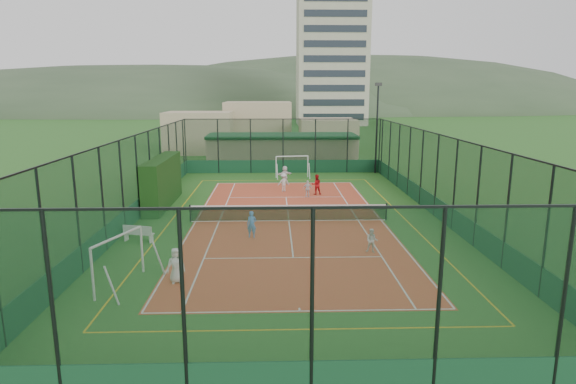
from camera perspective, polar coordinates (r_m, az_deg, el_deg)
name	(u,v)px	position (r m, az deg, el deg)	size (l,w,h in m)	color
ground	(289,221)	(28.48, 0.10, -3.45)	(300.00, 300.00, 0.00)	#2B5D20
court_slab	(289,221)	(28.48, 0.10, -3.44)	(11.17, 23.97, 0.01)	#BD402A
tennis_net	(289,212)	(28.34, 0.10, -2.42)	(11.67, 0.12, 1.06)	black
perimeter_fence	(289,179)	(27.92, 0.11, 1.50)	(18.12, 34.12, 5.00)	#10321C
floodlight_ne	(377,129)	(45.18, 10.48, 7.40)	(0.60, 0.26, 8.25)	black
clubhouse	(282,150)	(49.81, -0.70, 5.05)	(15.20, 7.20, 3.15)	tan
apartment_tower	(331,56)	(110.44, 5.17, 15.78)	(15.00, 12.00, 30.00)	beige
distant_hills	(276,111)	(177.60, -1.46, 9.53)	(200.00, 60.00, 24.00)	#384C33
hedge_left	(163,182)	(33.11, -14.65, 1.18)	(1.10, 7.31, 3.20)	black
white_bench	(138,233)	(25.74, -17.31, -4.65)	(1.60, 0.44, 0.90)	white
futsal_goal_near	(119,261)	(20.17, -19.40, -7.75)	(0.90, 3.11, 2.01)	white
futsal_goal_far	(292,167)	(42.49, 0.48, 3.00)	(2.93, 0.85, 1.89)	white
child_near_left	(176,265)	(19.91, -13.13, -8.47)	(0.70, 0.46, 1.44)	white
child_near_mid	(252,224)	(25.26, -4.32, -3.84)	(0.51, 0.33, 1.39)	#4B85D7
child_near_right	(372,241)	(23.23, 9.91, -5.71)	(0.57, 0.44, 1.16)	white
child_far_left	(284,182)	(36.58, -0.53, 1.15)	(0.90, 0.52, 1.39)	silver
child_far_right	(308,189)	(34.68, 2.35, 0.39)	(0.71, 0.30, 1.22)	silver
child_far_back	(285,175)	(39.45, -0.38, 2.03)	(1.40, 0.45, 1.51)	white
coach	(316,184)	(35.55, 3.38, 0.90)	(0.73, 0.57, 1.50)	red
tennis_balls	(298,216)	(29.46, 1.25, -2.85)	(5.80, 1.38, 0.07)	#CCE033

